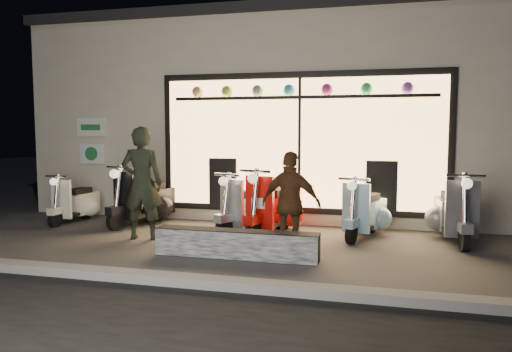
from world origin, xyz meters
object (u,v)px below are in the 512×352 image
Objects in this scene: scooter_red at (276,208)px; scooter_silver at (251,208)px; graffiti_barrier at (236,244)px; man at (142,183)px; woman at (291,204)px.

scooter_silver is at bearing -171.80° from scooter_red.
man reaches higher than graffiti_barrier.
scooter_red is (0.46, -0.05, 0.03)m from scooter_silver.
graffiti_barrier is at bearing -58.88° from scooter_silver.
graffiti_barrier is at bearing -81.05° from scooter_red.
woman is at bearing -33.98° from scooter_silver.
scooter_silver is 0.76× the size of man.
man is at bearing 157.19° from graffiti_barrier.
graffiti_barrier is at bearing 146.51° from man.
graffiti_barrier is at bearing 34.49° from woman.
man is at bearing -138.50° from scooter_red.
scooter_red is at bearing -163.64° from man.
woman reaches higher than scooter_silver.
scooter_red reaches higher than scooter_silver.
scooter_red is at bearing 16.27° from scooter_silver.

